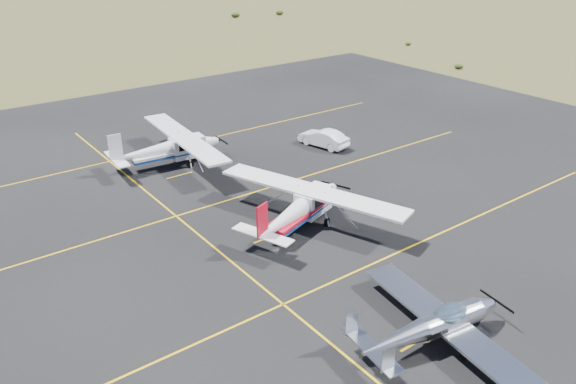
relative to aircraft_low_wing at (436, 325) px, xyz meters
name	(u,v)px	position (x,y,z in m)	size (l,w,h in m)	color
ground	(404,280)	(2.58, 4.01, -1.01)	(1600.00, 1600.00, 0.00)	#383D1C
apron	(315,226)	(2.58, 11.01, -1.01)	(72.00, 72.00, 0.02)	black
aircraft_low_wing	(436,325)	(0.00, 0.00, 0.00)	(7.06, 9.76, 2.11)	#BBBEC2
aircraft_cessna	(300,207)	(1.73, 11.34, 0.35)	(8.48, 11.92, 3.07)	white
aircraft_plain	(169,148)	(-0.13, 24.58, 0.38)	(7.43, 12.36, 3.12)	silver
sedan	(323,138)	(11.49, 20.88, -0.31)	(1.46, 4.19, 1.38)	white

